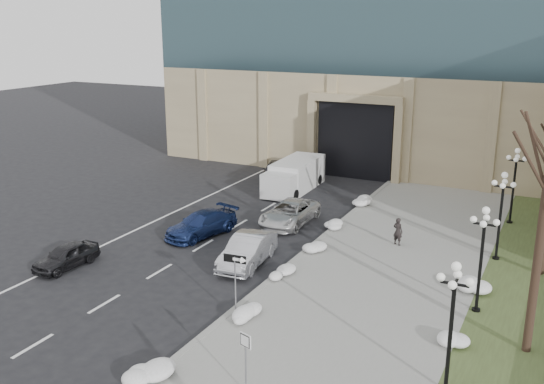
{
  "coord_description": "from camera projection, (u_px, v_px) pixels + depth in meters",
  "views": [
    {
      "loc": [
        11.03,
        -12.41,
        12.11
      ],
      "look_at": [
        -2.45,
        14.47,
        3.5
      ],
      "focal_mm": 40.0,
      "sensor_mm": 36.0,
      "label": 1
    }
  ],
  "objects": [
    {
      "name": "box_truck",
      "position": [
        294.0,
        176.0,
        44.26
      ],
      "size": [
        2.57,
        6.84,
        2.15
      ],
      "rotation": [
        0.0,
        0.0,
        0.03
      ],
      "color": "silver",
      "rests_on": "ground"
    },
    {
      "name": "snow_clump_d",
      "position": [
        285.0,
        273.0,
        29.19
      ],
      "size": [
        1.1,
        1.6,
        0.36
      ],
      "primitive_type": "ellipsoid",
      "color": "white",
      "rests_on": "sidewalk"
    },
    {
      "name": "snow_clump_i",
      "position": [
        449.0,
        342.0,
        23.0
      ],
      "size": [
        1.1,
        1.6,
        0.36
      ],
      "primitive_type": "ellipsoid",
      "color": "white",
      "rests_on": "sidewalk"
    },
    {
      "name": "lamppost_c",
      "position": [
        502.0,
        204.0,
        30.66
      ],
      "size": [
        1.18,
        1.18,
        4.76
      ],
      "color": "black",
      "rests_on": "ground"
    },
    {
      "name": "lamppost_b",
      "position": [
        482.0,
        246.0,
        25.07
      ],
      "size": [
        1.18,
        1.18,
        4.76
      ],
      "color": "black",
      "rests_on": "ground"
    },
    {
      "name": "car_b",
      "position": [
        248.0,
        251.0,
        30.78
      ],
      "size": [
        2.14,
        4.82,
        1.54
      ],
      "primitive_type": "imported",
      "rotation": [
        0.0,
        0.0,
        0.11
      ],
      "color": "#AEAFB6",
      "rests_on": "ground"
    },
    {
      "name": "car_c",
      "position": [
        201.0,
        224.0,
        34.99
      ],
      "size": [
        2.96,
        5.06,
        1.38
      ],
      "primitive_type": "imported",
      "rotation": [
        0.0,
        0.0,
        -0.23
      ],
      "color": "navy",
      "rests_on": "ground"
    },
    {
      "name": "keep_sign",
      "position": [
        245.0,
        351.0,
        19.76
      ],
      "size": [
        0.48,
        0.19,
        2.3
      ],
      "rotation": [
        0.0,
        0.0,
        -0.31
      ],
      "color": "slate",
      "rests_on": "ground"
    },
    {
      "name": "snow_clump_j",
      "position": [
        472.0,
        287.0,
        27.73
      ],
      "size": [
        1.1,
        1.6,
        0.36
      ],
      "primitive_type": "ellipsoid",
      "color": "white",
      "rests_on": "sidewalk"
    },
    {
      "name": "one_way_sign",
      "position": [
        239.0,
        267.0,
        24.82
      ],
      "size": [
        1.05,
        0.3,
        2.81
      ],
      "rotation": [
        0.0,
        0.0,
        0.1
      ],
      "color": "slate",
      "rests_on": "ground"
    },
    {
      "name": "car_a",
      "position": [
        66.0,
        256.0,
        30.5
      ],
      "size": [
        1.68,
        3.66,
        1.22
      ],
      "primitive_type": "imported",
      "rotation": [
        0.0,
        0.0,
        -0.07
      ],
      "color": "black",
      "rests_on": "ground"
    },
    {
      "name": "snow_clump_g",
      "position": [
        366.0,
        203.0,
        40.39
      ],
      "size": [
        1.1,
        1.6,
        0.36
      ],
      "primitive_type": "ellipsoid",
      "color": "white",
      "rests_on": "sidewalk"
    },
    {
      "name": "pedestrian",
      "position": [
        398.0,
        231.0,
        33.18
      ],
      "size": [
        0.66,
        0.53,
        1.56
      ],
      "primitive_type": "imported",
      "rotation": [
        0.0,
        0.0,
        2.83
      ],
      "color": "black",
      "rests_on": "sidewalk"
    },
    {
      "name": "curb",
      "position": [
        293.0,
        262.0,
        31.2
      ],
      "size": [
        0.3,
        40.0,
        0.14
      ],
      "primitive_type": "cube",
      "color": "gray",
      "rests_on": "ground"
    },
    {
      "name": "snow_clump_c",
      "position": [
        243.0,
        312.0,
        25.31
      ],
      "size": [
        1.1,
        1.6,
        0.36
      ],
      "primitive_type": "ellipsoid",
      "color": "white",
      "rests_on": "sidewalk"
    },
    {
      "name": "car_d",
      "position": [
        290.0,
        213.0,
        36.96
      ],
      "size": [
        2.37,
        5.11,
        1.42
      ],
      "primitive_type": "imported",
      "rotation": [
        0.0,
        0.0,
        -0.0
      ],
      "color": "silver",
      "rests_on": "ground"
    },
    {
      "name": "snow_clump_b",
      "position": [
        150.0,
        377.0,
        20.75
      ],
      "size": [
        1.1,
        1.6,
        0.36
      ],
      "primitive_type": "ellipsoid",
      "color": "white",
      "rests_on": "sidewalk"
    },
    {
      "name": "lamppost_d",
      "position": [
        515.0,
        176.0,
        36.24
      ],
      "size": [
        1.18,
        1.18,
        4.76
      ],
      "color": "black",
      "rests_on": "ground"
    },
    {
      "name": "snow_clump_e",
      "position": [
        309.0,
        247.0,
        32.5
      ],
      "size": [
        1.1,
        1.6,
        0.36
      ],
      "primitive_type": "ellipsoid",
      "color": "white",
      "rests_on": "sidewalk"
    },
    {
      "name": "snow_clump_f",
      "position": [
        336.0,
        224.0,
        36.21
      ],
      "size": [
        1.1,
        1.6,
        0.36
      ],
      "primitive_type": "ellipsoid",
      "color": "white",
      "rests_on": "sidewalk"
    },
    {
      "name": "lamppost_a",
      "position": [
        452.0,
        310.0,
        19.49
      ],
      "size": [
        1.18,
        1.18,
        4.76
      ],
      "color": "black",
      "rests_on": "ground"
    },
    {
      "name": "grass_strip",
      "position": [
        521.0,
        305.0,
        26.46
      ],
      "size": [
        4.0,
        40.0,
        0.1
      ],
      "primitive_type": "cube",
      "color": "#3B4824",
      "rests_on": "ground"
    },
    {
      "name": "car_e",
      "position": [
        276.0,
        171.0,
        47.07
      ],
      "size": [
        2.81,
        4.74,
        1.51
      ],
      "primitive_type": "imported",
      "rotation": [
        0.0,
        0.0,
        0.25
      ],
      "color": "#2C2B30",
      "rests_on": "ground"
    },
    {
      "name": "sidewalk",
      "position": [
        378.0,
        278.0,
        29.26
      ],
      "size": [
        9.0,
        40.0,
        0.12
      ],
      "primitive_type": "cube",
      "color": "gray",
      "rests_on": "ground"
    }
  ]
}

